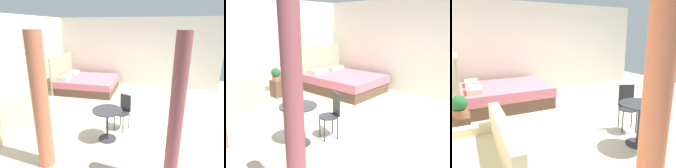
{
  "view_description": "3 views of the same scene",
  "coord_description": "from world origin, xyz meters",
  "views": [
    {
      "loc": [
        -5.15,
        -0.95,
        2.48
      ],
      "look_at": [
        -0.28,
        0.23,
        0.94
      ],
      "focal_mm": 30.47,
      "sensor_mm": 36.0,
      "label": 1
    },
    {
      "loc": [
        -3.89,
        -3.11,
        2.13
      ],
      "look_at": [
        -0.2,
        0.3,
        0.82
      ],
      "focal_mm": 38.04,
      "sensor_mm": 36.0,
      "label": 2
    },
    {
      "loc": [
        -3.94,
        2.6,
        1.82
      ],
      "look_at": [
        0.53,
        0.46,
        0.67
      ],
      "focal_mm": 34.13,
      "sensor_mm": 36.0,
      "label": 3
    }
  ],
  "objects": [
    {
      "name": "cafe_chair_near_window",
      "position": [
        -0.91,
        -0.22,
        0.52
      ],
      "size": [
        0.49,
        0.49,
        0.87
      ],
      "color": "#2D2D33",
      "rests_on": "ground"
    },
    {
      "name": "curtain_right",
      "position": [
        -2.55,
        0.93,
        1.21
      ],
      "size": [
        0.28,
        0.28,
        2.43
      ],
      "color": "#D1704C",
      "rests_on": "ground"
    },
    {
      "name": "bed",
      "position": [
        1.59,
        1.74,
        0.31
      ],
      "size": [
        1.82,
        2.24,
        1.38
      ],
      "color": "brown",
      "rests_on": "ground"
    },
    {
      "name": "potted_plant",
      "position": [
        -0.21,
        2.72,
        0.69
      ],
      "size": [
        0.27,
        0.27,
        0.38
      ],
      "color": "#935B3D",
      "rests_on": "nightstand"
    },
    {
      "name": "wall_right",
      "position": [
        2.8,
        0.0,
        1.41
      ],
      "size": [
        0.12,
        6.67,
        2.82
      ],
      "primitive_type": "cube",
      "color": "silver",
      "rests_on": "ground"
    },
    {
      "name": "vase",
      "position": [
        0.01,
        2.75,
        0.58
      ],
      "size": [
        0.14,
        0.14,
        0.19
      ],
      "color": "silver",
      "rests_on": "nightstand"
    },
    {
      "name": "ground_plane",
      "position": [
        0.0,
        0.0,
        -0.01
      ],
      "size": [
        8.59,
        9.67,
        0.02
      ],
      "primitive_type": "cube",
      "color": "beige"
    },
    {
      "name": "nightstand",
      "position": [
        -0.11,
        2.75,
        0.24
      ],
      "size": [
        0.44,
        0.35,
        0.49
      ],
      "color": "brown",
      "rests_on": "ground"
    },
    {
      "name": "balcony_table",
      "position": [
        -1.5,
        0.05,
        0.51
      ],
      "size": [
        0.66,
        0.66,
        0.73
      ],
      "color": "#2D2D33",
      "rests_on": "ground"
    }
  ]
}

